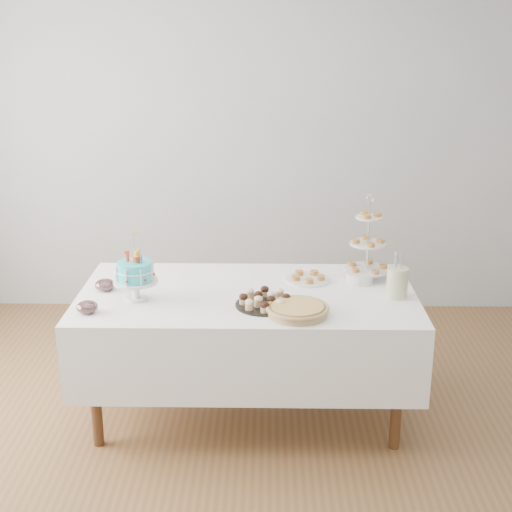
{
  "coord_description": "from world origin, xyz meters",
  "views": [
    {
      "loc": [
        0.11,
        -3.5,
        2.24
      ],
      "look_at": [
        0.05,
        0.3,
        0.99
      ],
      "focal_mm": 50.0,
      "sensor_mm": 36.0,
      "label": 1
    }
  ],
  "objects_px": {
    "cupcake_tray": "(265,299)",
    "pastry_plate": "(308,278)",
    "birthday_cake": "(136,282)",
    "table": "(247,329)",
    "jam_bowl_b": "(105,285)",
    "jam_bowl_a": "(87,307)",
    "tiered_stand": "(368,244)",
    "plate_stack": "(359,278)",
    "pie": "(297,309)",
    "utensil_pitcher": "(397,281)"
  },
  "relations": [
    {
      "from": "table",
      "to": "jam_bowl_a",
      "type": "distance_m",
      "value": 0.93
    },
    {
      "from": "table",
      "to": "plate_stack",
      "type": "relative_size",
      "value": 11.88
    },
    {
      "from": "cupcake_tray",
      "to": "pie",
      "type": "bearing_deg",
      "value": -36.0
    },
    {
      "from": "pie",
      "to": "jam_bowl_b",
      "type": "xyz_separation_m",
      "value": [
        -1.09,
        0.34,
        0.0
      ]
    },
    {
      "from": "cupcake_tray",
      "to": "birthday_cake",
      "type": "bearing_deg",
      "value": 174.03
    },
    {
      "from": "cupcake_tray",
      "to": "plate_stack",
      "type": "height_order",
      "value": "cupcake_tray"
    },
    {
      "from": "jam_bowl_b",
      "to": "jam_bowl_a",
      "type": "bearing_deg",
      "value": -93.57
    },
    {
      "from": "birthday_cake",
      "to": "cupcake_tray",
      "type": "height_order",
      "value": "birthday_cake"
    },
    {
      "from": "table",
      "to": "cupcake_tray",
      "type": "distance_m",
      "value": 0.34
    },
    {
      "from": "jam_bowl_a",
      "to": "jam_bowl_b",
      "type": "relative_size",
      "value": 0.99
    },
    {
      "from": "plate_stack",
      "to": "table",
      "type": "bearing_deg",
      "value": -165.3
    },
    {
      "from": "plate_stack",
      "to": "pie",
      "type": "bearing_deg",
      "value": -127.79
    },
    {
      "from": "pastry_plate",
      "to": "jam_bowl_b",
      "type": "distance_m",
      "value": 1.19
    },
    {
      "from": "jam_bowl_b",
      "to": "table",
      "type": "bearing_deg",
      "value": -1.35
    },
    {
      "from": "jam_bowl_a",
      "to": "utensil_pitcher",
      "type": "distance_m",
      "value": 1.7
    },
    {
      "from": "table",
      "to": "cupcake_tray",
      "type": "bearing_deg",
      "value": -62.96
    },
    {
      "from": "jam_bowl_b",
      "to": "utensil_pitcher",
      "type": "distance_m",
      "value": 1.66
    },
    {
      "from": "pastry_plate",
      "to": "pie",
      "type": "bearing_deg",
      "value": -98.88
    },
    {
      "from": "utensil_pitcher",
      "to": "cupcake_tray",
      "type": "bearing_deg",
      "value": 168.28
    },
    {
      "from": "jam_bowl_b",
      "to": "plate_stack",
      "type": "bearing_deg",
      "value": 5.93
    },
    {
      "from": "pie",
      "to": "jam_bowl_b",
      "type": "height_order",
      "value": "jam_bowl_b"
    },
    {
      "from": "tiered_stand",
      "to": "pastry_plate",
      "type": "distance_m",
      "value": 0.41
    },
    {
      "from": "pastry_plate",
      "to": "plate_stack",
      "type": "bearing_deg",
      "value": -5.67
    },
    {
      "from": "table",
      "to": "utensil_pitcher",
      "type": "height_order",
      "value": "utensil_pitcher"
    },
    {
      "from": "cupcake_tray",
      "to": "jam_bowl_a",
      "type": "height_order",
      "value": "cupcake_tray"
    },
    {
      "from": "table",
      "to": "pie",
      "type": "distance_m",
      "value": 0.5
    },
    {
      "from": "pie",
      "to": "pastry_plate",
      "type": "height_order",
      "value": "pie"
    },
    {
      "from": "table",
      "to": "jam_bowl_b",
      "type": "bearing_deg",
      "value": 178.65
    },
    {
      "from": "cupcake_tray",
      "to": "tiered_stand",
      "type": "xyz_separation_m",
      "value": [
        0.61,
        0.45,
        0.18
      ]
    },
    {
      "from": "utensil_pitcher",
      "to": "pie",
      "type": "bearing_deg",
      "value": -177.31
    },
    {
      "from": "cupcake_tray",
      "to": "pastry_plate",
      "type": "height_order",
      "value": "cupcake_tray"
    },
    {
      "from": "cupcake_tray",
      "to": "pastry_plate",
      "type": "bearing_deg",
      "value": 57.53
    },
    {
      "from": "cupcake_tray",
      "to": "pie",
      "type": "relative_size",
      "value": 0.95
    },
    {
      "from": "birthday_cake",
      "to": "pastry_plate",
      "type": "bearing_deg",
      "value": 36.19
    },
    {
      "from": "jam_bowl_a",
      "to": "jam_bowl_b",
      "type": "height_order",
      "value": "jam_bowl_b"
    },
    {
      "from": "jam_bowl_a",
      "to": "utensil_pitcher",
      "type": "height_order",
      "value": "utensil_pitcher"
    },
    {
      "from": "cupcake_tray",
      "to": "jam_bowl_b",
      "type": "height_order",
      "value": "cupcake_tray"
    },
    {
      "from": "plate_stack",
      "to": "birthday_cake",
      "type": "bearing_deg",
      "value": -166.88
    },
    {
      "from": "plate_stack",
      "to": "pastry_plate",
      "type": "xyz_separation_m",
      "value": [
        -0.3,
        0.03,
        -0.01
      ]
    },
    {
      "from": "pie",
      "to": "pastry_plate",
      "type": "bearing_deg",
      "value": 81.12
    },
    {
      "from": "birthday_cake",
      "to": "plate_stack",
      "type": "height_order",
      "value": "birthday_cake"
    },
    {
      "from": "cupcake_tray",
      "to": "pastry_plate",
      "type": "relative_size",
      "value": 1.2
    },
    {
      "from": "plate_stack",
      "to": "utensil_pitcher",
      "type": "bearing_deg",
      "value": -51.92
    },
    {
      "from": "plate_stack",
      "to": "pastry_plate",
      "type": "height_order",
      "value": "plate_stack"
    },
    {
      "from": "pie",
      "to": "utensil_pitcher",
      "type": "bearing_deg",
      "value": 25.12
    },
    {
      "from": "birthday_cake",
      "to": "pie",
      "type": "height_order",
      "value": "birthday_cake"
    },
    {
      "from": "birthday_cake",
      "to": "jam_bowl_b",
      "type": "xyz_separation_m",
      "value": [
        -0.21,
        0.14,
        -0.07
      ]
    },
    {
      "from": "pastry_plate",
      "to": "jam_bowl_a",
      "type": "distance_m",
      "value": 1.3
    },
    {
      "from": "jam_bowl_a",
      "to": "plate_stack",
      "type": "bearing_deg",
      "value": 18.05
    },
    {
      "from": "jam_bowl_a",
      "to": "birthday_cake",
      "type": "bearing_deg",
      "value": 40.2
    }
  ]
}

